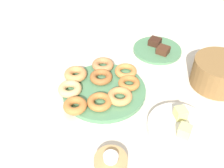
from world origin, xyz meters
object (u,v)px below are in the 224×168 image
(cake_plate, at_px, (157,50))
(melon_chunk_right, at_px, (185,131))
(donut_plate, at_px, (104,90))
(donut_7, at_px, (70,89))
(fruit_bowl, at_px, (178,128))
(donut_5, at_px, (76,74))
(basket, at_px, (219,73))
(tealight, at_px, (111,157))
(donut_0, at_px, (129,83))
(candle_holder, at_px, (111,161))
(donut_8, at_px, (126,71))
(brownie_far, at_px, (163,50))
(donut_1, at_px, (75,106))
(donut_3, at_px, (100,102))
(donut_4, at_px, (120,96))
(donut_2, at_px, (101,77))
(brownie_near, at_px, (155,42))
(melon_chunk_left, at_px, (181,113))
(donut_6, at_px, (103,65))

(cake_plate, relative_size, melon_chunk_right, 5.99)
(donut_plate, relative_size, donut_7, 3.61)
(fruit_bowl, bearing_deg, melon_chunk_right, 23.20)
(donut_5, distance_m, basket, 0.54)
(donut_7, relative_size, tealight, 1.98)
(donut_0, height_order, basket, basket)
(donut_plate, xyz_separation_m, donut_0, (-0.04, 0.09, 0.02))
(candle_holder, bearing_deg, donut_8, -174.42)
(candle_holder, bearing_deg, tealight, 0.00)
(brownie_far, height_order, basket, basket)
(donut_7, relative_size, brownie_far, 1.72)
(donut_plate, bearing_deg, fruit_bowl, 66.45)
(donut_plate, distance_m, tealight, 0.30)
(donut_1, height_order, cake_plate, donut_1)
(donut_3, bearing_deg, donut_4, 124.50)
(donut_2, bearing_deg, melon_chunk_right, 57.28)
(melon_chunk_right, bearing_deg, brownie_far, -166.94)
(brownie_far, xyz_separation_m, candle_holder, (0.58, -0.09, -0.01))
(brownie_near, bearing_deg, donut_1, -24.37)
(donut_2, xyz_separation_m, candle_holder, (0.34, 0.12, -0.02))
(donut_plate, bearing_deg, brownie_far, 147.42)
(cake_plate, bearing_deg, donut_plate, -26.63)
(basket, bearing_deg, brownie_near, -127.68)
(brownie_near, height_order, candle_holder, brownie_near)
(donut_2, height_order, tealight, donut_2)
(donut_4, bearing_deg, melon_chunk_left, 77.12)
(donut_6, distance_m, brownie_near, 0.29)
(donut_0, bearing_deg, donut_8, -158.69)
(donut_8, distance_m, cake_plate, 0.24)
(tealight, bearing_deg, donut_3, -156.03)
(donut_0, height_order, donut_2, donut_2)
(donut_2, xyz_separation_m, cake_plate, (-0.27, 0.19, -0.02))
(donut_plate, distance_m, donut_0, 0.10)
(basket, bearing_deg, donut_2, -76.52)
(donut_3, xyz_separation_m, melon_chunk_left, (0.01, 0.27, 0.02))
(donut_1, relative_size, basket, 0.41)
(tealight, distance_m, melon_chunk_left, 0.27)
(donut_6, bearing_deg, melon_chunk_right, 49.89)
(donut_8, height_order, basket, basket)
(donut_plate, relative_size, fruit_bowl, 1.56)
(donut_2, height_order, donut_5, donut_5)
(donut_4, distance_m, fruit_bowl, 0.23)
(candle_holder, height_order, melon_chunk_right, melon_chunk_right)
(donut_6, bearing_deg, tealight, 18.37)
(basket, bearing_deg, melon_chunk_left, -28.39)
(tealight, bearing_deg, donut_plate, -161.22)
(brownie_near, xyz_separation_m, melon_chunk_left, (0.44, 0.13, 0.02))
(donut_6, distance_m, melon_chunk_left, 0.38)
(donut_5, height_order, donut_8, donut_5)
(donut_5, distance_m, candle_holder, 0.39)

